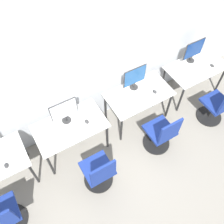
{
  "coord_description": "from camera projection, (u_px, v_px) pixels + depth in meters",
  "views": [
    {
      "loc": [
        -1.14,
        -1.82,
        4.02
      ],
      "look_at": [
        0.0,
        0.13,
        0.86
      ],
      "focal_mm": 40.0,
      "sensor_mm": 36.0,
      "label": 1
    }
  ],
  "objects": [
    {
      "name": "monitor_far_right",
      "position": [
        194.0,
        50.0,
        4.56
      ],
      "size": [
        0.43,
        0.15,
        0.46
      ],
      "color": "#2D2D2D",
      "rests_on": "desk_far_right"
    },
    {
      "name": "wall_back",
      "position": [
        90.0,
        61.0,
        3.76
      ],
      "size": [
        12.0,
        0.05,
        2.8
      ],
      "color": "#B7BCC1",
      "rests_on": "ground_plane"
    },
    {
      "name": "desk_left",
      "position": [
        71.0,
        129.0,
        3.97
      ],
      "size": [
        1.13,
        0.65,
        0.71
      ],
      "color": "silver",
      "rests_on": "ground_plane"
    },
    {
      "name": "office_chair_far_left",
      "position": [
        5.0,
        218.0,
        3.43
      ],
      "size": [
        0.48,
        0.48,
        0.92
      ],
      "color": "black",
      "rests_on": "ground_plane"
    },
    {
      "name": "keyboard_right",
      "position": [
        143.0,
        98.0,
        4.22
      ],
      "size": [
        0.39,
        0.16,
        0.02
      ],
      "color": "silver",
      "rests_on": "desk_right"
    },
    {
      "name": "mouse_right",
      "position": [
        155.0,
        92.0,
        4.3
      ],
      "size": [
        0.06,
        0.09,
        0.03
      ],
      "color": "#333333",
      "rests_on": "desk_right"
    },
    {
      "name": "mouse_far_left",
      "position": [
        6.0,
        166.0,
        3.51
      ],
      "size": [
        0.06,
        0.09,
        0.03
      ],
      "color": "#333333",
      "rests_on": "desk_far_left"
    },
    {
      "name": "desk_far_right",
      "position": [
        196.0,
        70.0,
        4.74
      ],
      "size": [
        1.13,
        0.65,
        0.71
      ],
      "color": "silver",
      "rests_on": "ground_plane"
    },
    {
      "name": "ground_plane",
      "position": [
        116.0,
        145.0,
        4.51
      ],
      "size": [
        20.0,
        20.0,
        0.0
      ],
      "primitive_type": "plane",
      "color": "gray"
    },
    {
      "name": "office_chair_left",
      "position": [
        99.0,
        173.0,
        3.8
      ],
      "size": [
        0.48,
        0.48,
        0.92
      ],
      "color": "black",
      "rests_on": "ground_plane"
    },
    {
      "name": "keyboard_left",
      "position": [
        72.0,
        130.0,
        3.85
      ],
      "size": [
        0.39,
        0.16,
        0.02
      ],
      "color": "silver",
      "rests_on": "desk_left"
    },
    {
      "name": "monitor_left",
      "position": [
        64.0,
        111.0,
        3.76
      ],
      "size": [
        0.43,
        0.15,
        0.46
      ],
      "color": "#2D2D2D",
      "rests_on": "desk_left"
    },
    {
      "name": "keyboard_far_right",
      "position": [
        202.0,
        71.0,
        4.6
      ],
      "size": [
        0.39,
        0.16,
        0.02
      ],
      "color": "silver",
      "rests_on": "desk_far_right"
    },
    {
      "name": "office_chair_right",
      "position": [
        161.0,
        135.0,
        4.19
      ],
      "size": [
        0.48,
        0.48,
        0.92
      ],
      "color": "black",
      "rests_on": "ground_plane"
    },
    {
      "name": "mouse_far_right",
      "position": [
        212.0,
        66.0,
        4.67
      ],
      "size": [
        0.06,
        0.09,
        0.03
      ],
      "color": "#333333",
      "rests_on": "desk_far_right"
    },
    {
      "name": "mouse_left",
      "position": [
        87.0,
        122.0,
        3.94
      ],
      "size": [
        0.06,
        0.09,
        0.03
      ],
      "color": "#333333",
      "rests_on": "desk_left"
    },
    {
      "name": "office_chair_far_right",
      "position": [
        217.0,
        107.0,
        4.53
      ],
      "size": [
        0.48,
        0.48,
        0.92
      ],
      "color": "black",
      "rests_on": "ground_plane"
    },
    {
      "name": "desk_right",
      "position": [
        139.0,
        97.0,
        4.36
      ],
      "size": [
        1.13,
        0.65,
        0.71
      ],
      "color": "silver",
      "rests_on": "ground_plane"
    },
    {
      "name": "monitor_right",
      "position": [
        135.0,
        77.0,
        4.17
      ],
      "size": [
        0.43,
        0.15,
        0.46
      ],
      "color": "#2D2D2D",
      "rests_on": "desk_right"
    }
  ]
}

